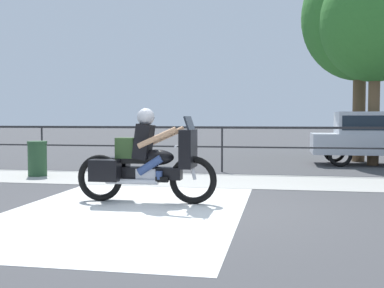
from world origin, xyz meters
name	(u,v)px	position (x,y,z in m)	size (l,w,h in m)	color
ground_plane	(183,208)	(0.00, 0.00, 0.00)	(120.00, 120.00, 0.00)	#424244
sidewalk_band	(213,180)	(0.00, 3.40, 0.01)	(44.00, 2.40, 0.01)	#A8A59E
crosswalk_band	(129,208)	(-0.81, -0.20, 0.00)	(3.52, 6.00, 0.01)	silver
fence_railing	(222,136)	(0.00, 5.21, 0.94)	(36.00, 0.05, 1.20)	#232326
motorcycle	(146,161)	(-0.70, 0.39, 0.70)	(2.40, 0.76, 1.57)	black
parked_car	(377,135)	(4.37, 7.88, 0.91)	(4.04, 1.65, 1.60)	#B7BCC4
trash_bin	(37,159)	(-4.30, 3.44, 0.43)	(0.47, 0.47, 0.86)	#284C2D
tree_behind_sign	(361,17)	(4.02, 9.07, 4.67)	(3.76, 3.76, 6.76)	brown
tree_behind_car	(376,22)	(4.25, 7.85, 4.27)	(3.26, 3.26, 6.09)	brown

